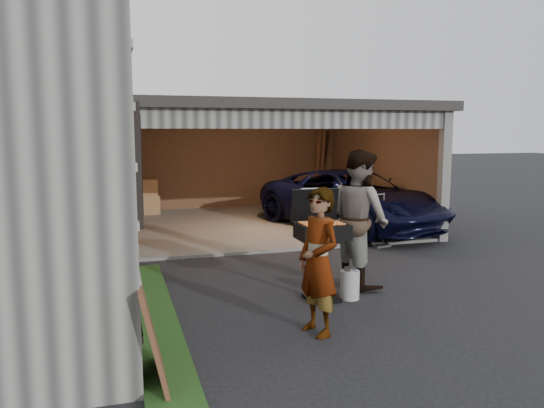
{
  "coord_description": "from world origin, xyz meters",
  "views": [
    {
      "loc": [
        -2.67,
        -5.92,
        2.3
      ],
      "look_at": [
        -0.28,
        2.05,
        1.15
      ],
      "focal_mm": 35.0,
      "sensor_mm": 36.0,
      "label": 1
    }
  ],
  "objects_px": {
    "woman": "(318,262)",
    "plywood_panel": "(152,333)",
    "minivan": "(352,202)",
    "man": "(360,218)",
    "propane_tank": "(350,285)",
    "bbq_grill": "(321,235)",
    "hand_truck": "(379,236)"
  },
  "relations": [
    {
      "from": "woman",
      "to": "hand_truck",
      "type": "distance_m",
      "value": 4.95
    },
    {
      "from": "man",
      "to": "plywood_panel",
      "type": "bearing_deg",
      "value": 117.89
    },
    {
      "from": "bbq_grill",
      "to": "hand_truck",
      "type": "distance_m",
      "value": 3.76
    },
    {
      "from": "woman",
      "to": "hand_truck",
      "type": "xyz_separation_m",
      "value": [
        2.89,
        3.97,
        -0.64
      ]
    },
    {
      "from": "hand_truck",
      "to": "minivan",
      "type": "bearing_deg",
      "value": 70.96
    },
    {
      "from": "minivan",
      "to": "plywood_panel",
      "type": "bearing_deg",
      "value": -146.77
    },
    {
      "from": "minivan",
      "to": "propane_tank",
      "type": "xyz_separation_m",
      "value": [
        -2.21,
        -4.66,
        -0.47
      ]
    },
    {
      "from": "woman",
      "to": "hand_truck",
      "type": "bearing_deg",
      "value": 128.81
    },
    {
      "from": "minivan",
      "to": "plywood_panel",
      "type": "distance_m",
      "value": 8.15
    },
    {
      "from": "woman",
      "to": "bbq_grill",
      "type": "bearing_deg",
      "value": 141.39
    },
    {
      "from": "man",
      "to": "hand_truck",
      "type": "relative_size",
      "value": 1.91
    },
    {
      "from": "bbq_grill",
      "to": "plywood_panel",
      "type": "xyz_separation_m",
      "value": [
        -2.4,
        -1.88,
        -0.4
      ]
    },
    {
      "from": "minivan",
      "to": "woman",
      "type": "bearing_deg",
      "value": -137.46
    },
    {
      "from": "man",
      "to": "bbq_grill",
      "type": "distance_m",
      "value": 0.94
    },
    {
      "from": "minivan",
      "to": "hand_truck",
      "type": "height_order",
      "value": "minivan"
    },
    {
      "from": "man",
      "to": "propane_tank",
      "type": "relative_size",
      "value": 5.1
    },
    {
      "from": "woman",
      "to": "plywood_panel",
      "type": "xyz_separation_m",
      "value": [
        -1.9,
        -0.73,
        -0.34
      ]
    },
    {
      "from": "man",
      "to": "bbq_grill",
      "type": "xyz_separation_m",
      "value": [
        -0.8,
        -0.47,
        -0.12
      ]
    },
    {
      "from": "minivan",
      "to": "woman",
      "type": "distance_m",
      "value": 6.49
    },
    {
      "from": "woman",
      "to": "propane_tank",
      "type": "relative_size",
      "value": 4.21
    },
    {
      "from": "propane_tank",
      "to": "plywood_panel",
      "type": "height_order",
      "value": "plywood_panel"
    },
    {
      "from": "man",
      "to": "propane_tank",
      "type": "xyz_separation_m",
      "value": [
        -0.41,
        -0.58,
        -0.82
      ]
    },
    {
      "from": "woman",
      "to": "plywood_panel",
      "type": "height_order",
      "value": "woman"
    },
    {
      "from": "minivan",
      "to": "hand_truck",
      "type": "bearing_deg",
      "value": -116.0
    },
    {
      "from": "plywood_panel",
      "to": "man",
      "type": "bearing_deg",
      "value": 36.4
    },
    {
      "from": "minivan",
      "to": "man",
      "type": "distance_m",
      "value": 4.47
    },
    {
      "from": "minivan",
      "to": "woman",
      "type": "relative_size",
      "value": 2.87
    },
    {
      "from": "hand_truck",
      "to": "plywood_panel",
      "type": "bearing_deg",
      "value": -147.44
    },
    {
      "from": "man",
      "to": "propane_tank",
      "type": "distance_m",
      "value": 1.08
    },
    {
      "from": "plywood_panel",
      "to": "bbq_grill",
      "type": "bearing_deg",
      "value": 38.16
    },
    {
      "from": "man",
      "to": "hand_truck",
      "type": "xyz_separation_m",
      "value": [
        1.59,
        2.35,
        -0.81
      ]
    },
    {
      "from": "bbq_grill",
      "to": "plywood_panel",
      "type": "height_order",
      "value": "bbq_grill"
    }
  ]
}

